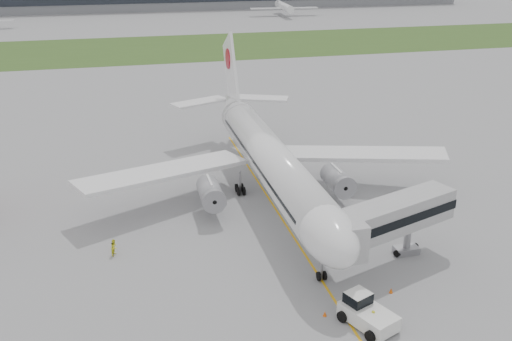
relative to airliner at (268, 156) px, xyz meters
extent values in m
plane|color=gray|center=(0.00, -4.87, -5.66)|extent=(600.00, 600.00, 0.00)
cube|color=#375720|center=(0.00, 115.13, -5.65)|extent=(600.00, 50.00, 0.02)
cylinder|color=white|center=(0.00, -0.87, -0.06)|extent=(5.00, 38.00, 5.00)
ellipsoid|color=white|center=(0.00, -20.37, -0.06)|extent=(5.00, 11.00, 5.00)
cube|color=black|center=(0.00, -21.37, 0.84)|extent=(3.20, 1.54, 1.14)
cone|color=white|center=(0.00, 21.13, 0.74)|extent=(5.00, 10.53, 6.16)
cube|color=white|center=(-13.00, 1.13, -1.26)|extent=(22.13, 13.52, 1.70)
cube|color=white|center=(13.00, 1.13, -1.26)|extent=(22.13, 13.52, 1.70)
cylinder|color=#97989D|center=(-8.00, -3.37, -2.66)|extent=(2.70, 5.20, 2.70)
cylinder|color=#97989D|center=(8.00, -3.37, -2.66)|extent=(2.70, 5.20, 2.70)
cube|color=white|center=(0.00, 22.63, 5.84)|extent=(0.45, 10.90, 12.76)
cylinder|color=#A4091C|center=(0.00, 23.63, 7.84)|extent=(0.60, 3.20, 3.20)
cube|color=white|center=(-5.00, 23.63, 1.14)|extent=(9.54, 6.34, 0.35)
cube|color=white|center=(5.00, 23.63, 1.14)|extent=(9.54, 6.34, 0.35)
cylinder|color=#95959B|center=(0.00, -19.87, -4.11)|extent=(0.24, 0.24, 3.10)
cylinder|color=black|center=(-3.20, 2.13, -5.11)|extent=(1.40, 1.10, 1.10)
cylinder|color=black|center=(3.20, 2.13, -5.11)|extent=(1.40, 1.10, 1.10)
cube|color=white|center=(1.45, -27.44, -4.79)|extent=(4.41, 5.59, 1.31)
cube|color=white|center=(0.95, -26.23, -3.69)|extent=(2.49, 2.37, 1.09)
cube|color=black|center=(0.95, -26.23, -3.64)|extent=(2.56, 2.44, 0.93)
cylinder|color=black|center=(-0.54, -26.49, -5.17)|extent=(0.73, 1.06, 0.98)
cylinder|color=black|center=(2.19, -25.36, -5.17)|extent=(0.73, 1.06, 0.98)
cylinder|color=black|center=(0.71, -29.52, -5.17)|extent=(0.73, 1.06, 0.98)
cylinder|color=black|center=(3.44, -28.39, -5.17)|extent=(0.73, 1.06, 0.98)
cube|color=#AEAEB1|center=(7.65, -18.72, -0.18)|extent=(14.98, 7.86, 3.16)
cube|color=black|center=(7.65, -18.72, -0.18)|extent=(15.21, 8.03, 0.95)
cube|color=#AEAEB1|center=(1.52, -21.98, -0.18)|extent=(2.74, 3.58, 3.58)
cylinder|color=#95959B|center=(10.46, -17.18, -3.66)|extent=(0.74, 0.74, 4.01)
cube|color=#95959B|center=(10.46, -17.18, -5.29)|extent=(2.88, 2.23, 0.74)
cylinder|color=black|center=(9.16, -17.63, -5.29)|extent=(0.54, 0.80, 0.74)
cylinder|color=black|center=(11.75, -16.73, -5.29)|extent=(0.54, 0.80, 0.74)
cone|color=#E95A0C|center=(-1.70, -25.39, -5.42)|extent=(0.35, 0.35, 0.48)
cone|color=#E95A0C|center=(5.57, -23.53, -5.41)|extent=(0.37, 0.37, 0.50)
imported|color=yellow|center=(1.64, -27.84, -4.81)|extent=(0.66, 0.48, 1.69)
imported|color=yellow|center=(-19.42, -10.07, -4.76)|extent=(0.99, 1.08, 1.80)
camera|label=1|loc=(-17.68, -64.42, 24.93)|focal=40.00mm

